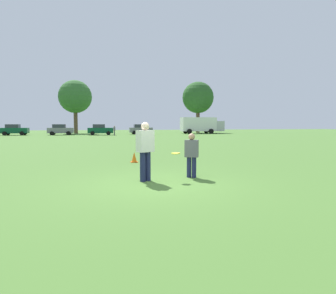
% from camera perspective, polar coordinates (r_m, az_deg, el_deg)
% --- Properties ---
extents(ground_plane, '(182.88, 182.88, 0.00)m').
position_cam_1_polar(ground_plane, '(8.79, -2.17, -7.09)').
color(ground_plane, '#47702D').
extents(player_thrower, '(0.58, 0.48, 1.81)m').
position_cam_1_polar(player_thrower, '(9.08, -4.41, -0.21)').
color(player_thrower, '#1E234C').
rests_on(player_thrower, ground).
extents(player_defender, '(0.50, 0.43, 1.45)m').
position_cam_1_polar(player_defender, '(9.75, 4.56, -1.14)').
color(player_defender, '#1E234C').
rests_on(player_defender, ground).
extents(frisbee, '(0.27, 0.27, 0.05)m').
position_cam_1_polar(frisbee, '(9.14, 1.50, -1.23)').
color(frisbee, yellow).
extents(traffic_cone, '(0.32, 0.32, 0.48)m').
position_cam_1_polar(traffic_cone, '(13.79, -6.53, -2.00)').
color(traffic_cone, '#D8590C').
rests_on(traffic_cone, ground).
extents(parked_car_mid_left, '(4.27, 2.35, 1.82)m').
position_cam_1_polar(parked_car_mid_left, '(55.50, -27.49, 2.98)').
color(parked_car_mid_left, '#0C4C2D').
rests_on(parked_car_mid_left, ground).
extents(parked_car_center, '(4.27, 2.35, 1.82)m').
position_cam_1_polar(parked_car_center, '(53.54, -20.01, 3.17)').
color(parked_car_center, slate).
rests_on(parked_car_center, ground).
extents(parked_car_mid_right, '(4.27, 2.35, 1.82)m').
position_cam_1_polar(parked_car_mid_right, '(51.57, -12.95, 3.29)').
color(parked_car_mid_right, '#0C4C2D').
rests_on(parked_car_mid_right, ground).
extents(parked_car_near_right, '(4.27, 2.35, 1.82)m').
position_cam_1_polar(parked_car_near_right, '(54.98, -5.32, 3.44)').
color(parked_car_near_right, slate).
rests_on(parked_car_near_right, ground).
extents(box_truck, '(8.59, 3.23, 3.18)m').
position_cam_1_polar(box_truck, '(58.90, 6.42, 4.29)').
color(box_truck, white).
rests_on(box_truck, ground).
extents(bystander_sideline_watcher, '(0.28, 0.45, 1.57)m').
position_cam_1_polar(bystander_sideline_watcher, '(48.76, -10.28, 3.23)').
color(bystander_sideline_watcher, '#4C4C51').
rests_on(bystander_sideline_watcher, ground).
extents(tree_center_elm, '(6.54, 6.54, 10.62)m').
position_cam_1_polar(tree_center_elm, '(62.78, -17.45, 9.20)').
color(tree_center_elm, brown).
rests_on(tree_center_elm, ground).
extents(tree_east_birch, '(6.86, 6.86, 11.15)m').
position_cam_1_polar(tree_east_birch, '(66.16, 5.80, 9.42)').
color(tree_east_birch, brown).
rests_on(tree_east_birch, ground).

